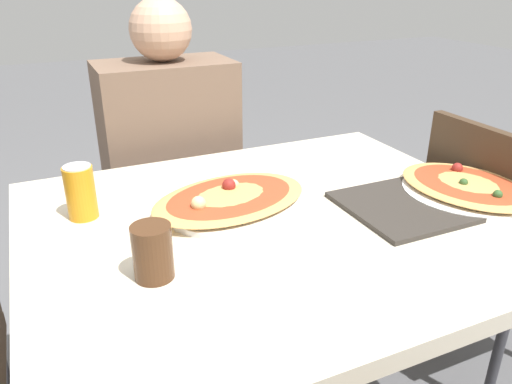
{
  "coord_description": "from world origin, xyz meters",
  "views": [
    {
      "loc": [
        -0.46,
        -0.9,
        1.25
      ],
      "look_at": [
        -0.04,
        0.03,
        0.78
      ],
      "focal_mm": 35.0,
      "sensor_mm": 36.0,
      "label": 1
    }
  ],
  "objects": [
    {
      "name": "chair_far_seated",
      "position": [
        -0.06,
        0.79,
        0.5
      ],
      "size": [
        0.4,
        0.4,
        0.86
      ],
      "rotation": [
        0.0,
        0.0,
        3.14
      ],
      "color": "#3F2D1E",
      "rests_on": "ground_plane"
    },
    {
      "name": "drink_glass",
      "position": [
        -0.31,
        -0.12,
        0.78
      ],
      "size": [
        0.07,
        0.07,
        0.11
      ],
      "color": "#4C2D19",
      "rests_on": "dining_table"
    },
    {
      "name": "pizza_main",
      "position": [
        -0.07,
        0.1,
        0.74
      ],
      "size": [
        0.44,
        0.34,
        0.06
      ],
      "color": "white",
      "rests_on": "dining_table"
    },
    {
      "name": "serving_tray",
      "position": [
        0.39,
        -0.08,
        0.73
      ],
      "size": [
        0.46,
        0.27,
        0.01
      ],
      "color": "#332D28",
      "rests_on": "dining_table"
    },
    {
      "name": "chair_side_right",
      "position": [
        0.75,
        0.0,
        0.5
      ],
      "size": [
        0.4,
        0.4,
        0.86
      ],
      "rotation": [
        0.0,
        0.0,
        -1.57
      ],
      "color": "#3F2D1E",
      "rests_on": "ground_plane"
    },
    {
      "name": "soda_can",
      "position": [
        -0.4,
        0.19,
        0.79
      ],
      "size": [
        0.07,
        0.07,
        0.12
      ],
      "color": "orange",
      "rests_on": "dining_table"
    },
    {
      "name": "dining_table",
      "position": [
        0.0,
        0.0,
        0.65
      ],
      "size": [
        1.11,
        0.93,
        0.72
      ],
      "color": "beige",
      "rests_on": "ground_plane"
    },
    {
      "name": "person_seated",
      "position": [
        -0.06,
        0.68,
        0.7
      ],
      "size": [
        0.44,
        0.28,
        1.17
      ],
      "rotation": [
        0.0,
        0.0,
        3.14
      ],
      "color": "#2D2D38",
      "rests_on": "ground_plane"
    },
    {
      "name": "pizza_second",
      "position": [
        0.5,
        -0.08,
        0.74
      ],
      "size": [
        0.33,
        0.39,
        0.05
      ],
      "color": "white",
      "rests_on": "dining_table"
    }
  ]
}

